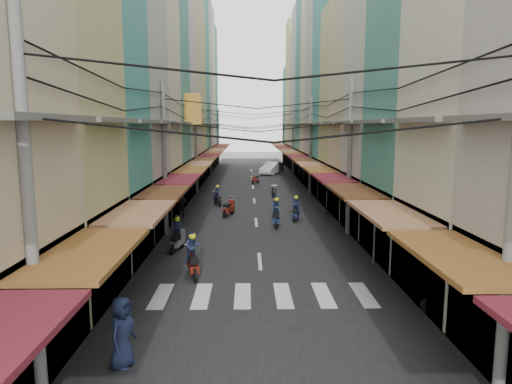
{
  "coord_description": "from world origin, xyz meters",
  "views": [
    {
      "loc": [
        -0.52,
        -21.05,
        5.84
      ],
      "look_at": [
        -0.06,
        3.42,
        2.25
      ],
      "focal_mm": 32.0,
      "sensor_mm": 36.0,
      "label": 1
    }
  ],
  "objects": [
    {
      "name": "market_umbrella",
      "position": [
        6.2,
        -5.99,
        2.07
      ],
      "size": [
        2.23,
        2.23,
        2.35
      ],
      "color": "#B2B2B7",
      "rests_on": "ground"
    },
    {
      "name": "white_car",
      "position": [
        2.4,
        33.42,
        0.0
      ],
      "size": [
        5.58,
        3.99,
        1.84
      ],
      "primitive_type": "imported",
      "rotation": [
        0.0,
        0.0,
        -0.42
      ],
      "color": "silver",
      "rests_on": "ground"
    },
    {
      "name": "sidewalk_right",
      "position": [
        6.5,
        20.0,
        0.03
      ],
      "size": [
        3.0,
        80.0,
        0.06
      ],
      "primitive_type": "cube",
      "color": "slate",
      "rests_on": "ground"
    },
    {
      "name": "sidewalk_left",
      "position": [
        -6.5,
        20.0,
        0.03
      ],
      "size": [
        3.0,
        80.0,
        0.06
      ],
      "primitive_type": "cube",
      "color": "slate",
      "rests_on": "ground"
    },
    {
      "name": "bicycle",
      "position": [
        6.18,
        -0.6,
        0.0
      ],
      "size": [
        1.64,
        1.09,
        1.06
      ],
      "primitive_type": "imported",
      "rotation": [
        0.0,
        0.0,
        1.94
      ],
      "color": "black",
      "rests_on": "ground"
    },
    {
      "name": "crosswalk",
      "position": [
        -0.0,
        -6.0,
        0.03
      ],
      "size": [
        7.55,
        2.4,
        0.01
      ],
      "color": "silver",
      "rests_on": "ground"
    },
    {
      "name": "pedestrians",
      "position": [
        -3.53,
        -0.13,
        1.06
      ],
      "size": [
        13.13,
        19.0,
        2.23
      ],
      "color": "#28212D",
      "rests_on": "ground"
    },
    {
      "name": "traffic_sign",
      "position": [
        4.78,
        -2.5,
        2.01
      ],
      "size": [
        0.1,
        0.61,
        2.78
      ],
      "color": "slate",
      "rests_on": "ground"
    },
    {
      "name": "parked_scooters",
      "position": [
        3.74,
        -5.33,
        0.49
      ],
      "size": [
        12.97,
        13.15,
        0.99
      ],
      "color": "black",
      "rests_on": "ground"
    },
    {
      "name": "utility_poles",
      "position": [
        0.0,
        15.01,
        6.59
      ],
      "size": [
        10.2,
        66.13,
        8.2
      ],
      "color": "slate",
      "rests_on": "ground"
    },
    {
      "name": "building_row_left",
      "position": [
        -7.92,
        16.56,
        9.78
      ],
      "size": [
        7.8,
        67.67,
        23.7
      ],
      "color": "#BBB7AB",
      "rests_on": "ground"
    },
    {
      "name": "moving_scooters",
      "position": [
        -0.92,
        5.87,
        0.52
      ],
      "size": [
        6.75,
        29.97,
        1.82
      ],
      "color": "black",
      "rests_on": "ground"
    },
    {
      "name": "building_row_right",
      "position": [
        7.92,
        16.45,
        9.41
      ],
      "size": [
        7.8,
        68.98,
        22.59
      ],
      "color": "teal",
      "rests_on": "ground"
    },
    {
      "name": "road",
      "position": [
        0.0,
        20.0,
        0.01
      ],
      "size": [
        10.0,
        80.0,
        0.02
      ],
      "primitive_type": "cube",
      "color": "black",
      "rests_on": "ground"
    },
    {
      "name": "ground",
      "position": [
        0.0,
        0.0,
        0.0
      ],
      "size": [
        160.0,
        160.0,
        0.0
      ],
      "primitive_type": "plane",
      "color": "slate",
      "rests_on": "ground"
    }
  ]
}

